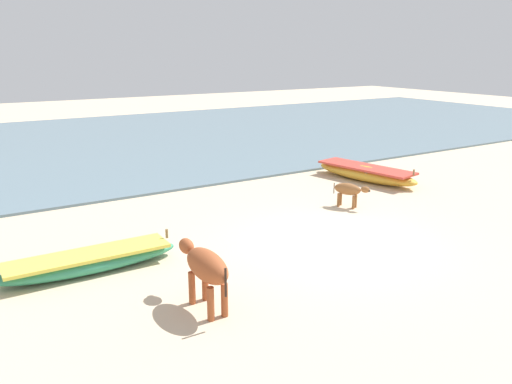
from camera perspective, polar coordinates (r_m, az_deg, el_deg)
ground at (r=12.08m, az=8.70°, el=-5.67°), size 80.00×80.00×0.00m
sea_water at (r=26.06m, az=-14.79°, el=5.59°), size 60.00×20.00×0.08m
fishing_boat_2 at (r=10.91m, az=-18.24°, el=-7.43°), size 3.67×0.83×0.60m
fishing_boat_3 at (r=17.93m, az=12.25°, el=2.13°), size 1.79×4.06×0.70m
cow_adult_rust at (r=8.79m, az=-5.71°, el=-8.37°), size 0.51×1.69×1.09m
calf_near_brown at (r=14.69m, az=10.40°, el=0.21°), size 0.69×1.03×0.71m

